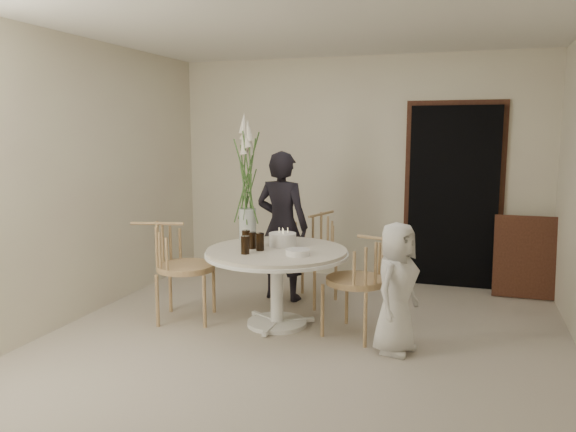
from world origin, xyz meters
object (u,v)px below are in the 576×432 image
(chair_left, at_px, (172,256))
(birthday_cake, at_px, (283,240))
(girl, at_px, (282,226))
(chair_right, at_px, (369,272))
(boy, at_px, (396,288))
(chair_far, at_px, (315,244))
(flower_vase, at_px, (247,181))
(table, at_px, (277,261))

(chair_left, relative_size, birthday_cake, 3.71)
(chair_left, distance_m, birthday_cake, 1.08)
(girl, bearing_deg, chair_right, 147.98)
(girl, xyz_separation_m, birthday_cake, (0.23, -0.67, -0.01))
(girl, bearing_deg, birthday_cake, 115.89)
(chair_right, height_order, girl, girl)
(boy, bearing_deg, chair_left, 104.54)
(chair_far, bearing_deg, girl, -145.60)
(boy, xyz_separation_m, birthday_cake, (-1.14, 0.47, 0.25))
(chair_right, xyz_separation_m, flower_vase, (-1.30, 0.40, 0.73))
(chair_right, height_order, birthday_cake, chair_right)
(chair_far, distance_m, birthday_cake, 0.80)
(chair_left, bearing_deg, chair_right, -101.72)
(boy, bearing_deg, flower_vase, 86.39)
(chair_right, bearing_deg, chair_left, -69.40)
(table, xyz_separation_m, girl, (-0.22, 0.83, 0.19))
(flower_vase, bearing_deg, chair_right, -17.22)
(chair_right, relative_size, girl, 0.58)
(chair_right, xyz_separation_m, chair_left, (-1.89, -0.08, 0.02))
(chair_far, distance_m, flower_vase, 1.08)
(chair_right, height_order, boy, boy)
(table, bearing_deg, chair_left, -171.65)
(table, distance_m, chair_left, 1.03)
(flower_vase, bearing_deg, chair_left, -140.65)
(table, bearing_deg, girl, 105.10)
(table, height_order, boy, boy)
(flower_vase, bearing_deg, chair_far, 47.89)
(chair_left, xyz_separation_m, girl, (0.79, 0.97, 0.18))
(chair_right, bearing_deg, chair_far, -124.64)
(chair_right, bearing_deg, birthday_cake, -86.41)
(table, relative_size, flower_vase, 1.06)
(table, xyz_separation_m, chair_far, (0.11, 0.93, -0.01))
(table, bearing_deg, boy, -15.15)
(chair_far, height_order, chair_left, chair_left)
(chair_far, relative_size, birthday_cake, 3.61)
(chair_left, height_order, flower_vase, flower_vase)
(birthday_cake, bearing_deg, flower_vase, 157.56)
(girl, height_order, boy, girl)
(table, distance_m, birthday_cake, 0.24)
(girl, distance_m, flower_vase, 0.74)
(flower_vase, bearing_deg, boy, -22.38)
(chair_far, bearing_deg, chair_right, -35.79)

